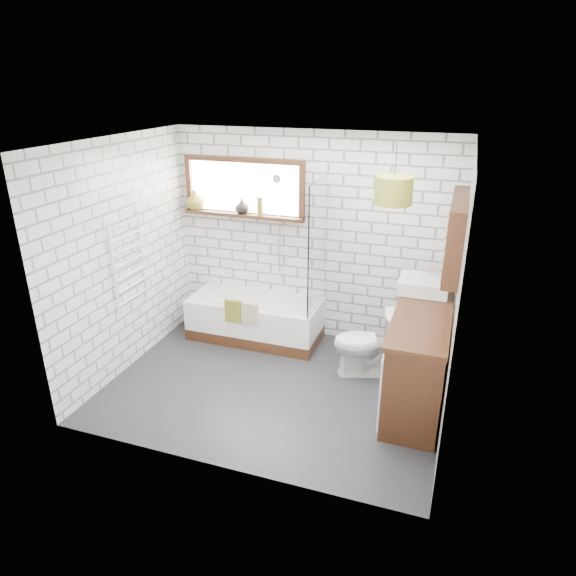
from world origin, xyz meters
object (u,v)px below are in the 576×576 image
(vanity, at_px, (420,355))
(basin, at_px, (424,285))
(toilet, at_px, (367,343))
(pendant, at_px, (394,190))
(bathtub, at_px, (255,318))

(vanity, bearing_deg, basin, 96.84)
(toilet, distance_m, pendant, 1.77)
(basin, xyz_separation_m, toilet, (-0.51, -0.22, -0.66))
(bathtub, distance_m, pendant, 2.58)
(bathtub, xyz_separation_m, toilet, (1.47, -0.39, 0.11))
(bathtub, bearing_deg, pendant, -23.08)
(vanity, bearing_deg, toilet, 154.11)
(vanity, xyz_separation_m, basin, (-0.06, 0.50, 0.55))
(vanity, bearing_deg, bathtub, 161.87)
(toilet, bearing_deg, bathtub, -122.76)
(vanity, xyz_separation_m, pendant, (-0.38, -0.04, 1.62))
(vanity, bearing_deg, pendant, -173.91)
(bathtub, xyz_separation_m, pendant, (1.66, -0.71, 1.84))
(bathtub, relative_size, pendant, 4.74)
(toilet, height_order, pendant, pendant)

